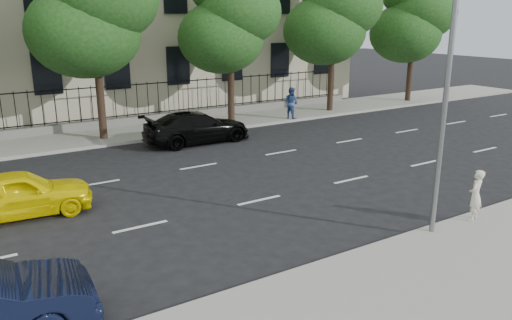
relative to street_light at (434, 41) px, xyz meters
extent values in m
plane|color=black|center=(-2.50, 1.77, -5.15)|extent=(120.00, 120.00, 0.00)
cube|color=gray|center=(-2.50, -2.23, -5.07)|extent=(60.00, 4.00, 0.15)
cube|color=gray|center=(-2.50, 15.77, -5.07)|extent=(60.00, 4.00, 0.15)
cube|color=slate|center=(-2.50, 17.47, -4.80)|extent=(30.00, 0.50, 0.40)
cube|color=black|center=(-2.50, 17.47, -4.50)|extent=(28.80, 0.05, 0.05)
cube|color=black|center=(-2.50, 17.47, -2.90)|extent=(28.80, 0.05, 0.05)
cylinder|color=slate|center=(0.00, -0.53, -1.00)|extent=(0.14, 0.14, 8.00)
cylinder|color=#382619|center=(-4.50, 14.97, -3.34)|extent=(0.36, 0.36, 3.32)
ellipsoid|color=#164115|center=(-4.90, 15.27, -0.05)|extent=(5.13, 5.13, 4.21)
cylinder|color=#382619|center=(2.50, 14.97, -3.46)|extent=(0.36, 0.36, 3.08)
ellipsoid|color=#164115|center=(2.10, 15.27, -0.48)|extent=(4.56, 4.56, 3.74)
ellipsoid|color=#164115|center=(3.00, 14.77, 0.84)|extent=(4.32, 4.32, 3.55)
cylinder|color=#382619|center=(9.50, 14.97, -3.39)|extent=(0.36, 0.36, 3.22)
ellipsoid|color=#164115|center=(9.10, 15.27, -0.22)|extent=(4.94, 4.94, 4.06)
ellipsoid|color=#164115|center=(10.00, 14.77, 1.21)|extent=(4.68, 4.68, 3.85)
cylinder|color=#382619|center=(16.50, 14.97, -3.49)|extent=(0.36, 0.36, 3.01)
ellipsoid|color=#164115|center=(16.10, 15.27, -0.49)|extent=(4.75, 4.75, 3.90)
ellipsoid|color=#164115|center=(17.00, 14.77, 0.89)|extent=(4.50, 4.50, 3.70)
imported|color=#FFE800|center=(-9.25, 6.94, -4.44)|extent=(4.28, 2.02, 1.41)
imported|color=black|center=(-0.82, 12.34, -4.41)|extent=(5.11, 2.08, 1.48)
imported|color=silver|center=(1.64, -0.63, -4.25)|extent=(0.63, 0.51, 1.49)
imported|color=#2C4982|center=(5.95, 14.17, -4.11)|extent=(0.88, 1.01, 1.77)
camera|label=1|loc=(-10.66, -8.56, 0.60)|focal=35.00mm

